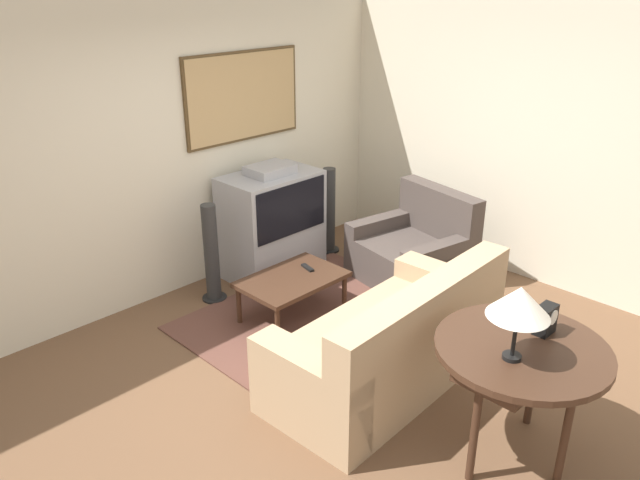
{
  "coord_description": "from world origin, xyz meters",
  "views": [
    {
      "loc": [
        -2.9,
        -2.69,
        2.86
      ],
      "look_at": [
        0.57,
        0.74,
        0.75
      ],
      "focal_mm": 35.0,
      "sensor_mm": 36.0,
      "label": 1
    }
  ],
  "objects_px": {
    "couch": "(391,345)",
    "coffee_table": "(292,282)",
    "console_table": "(522,357)",
    "table_lamp": "(520,303)",
    "tv": "(272,223)",
    "speaker_tower_left": "(212,256)",
    "armchair": "(414,252)",
    "speaker_tower_right": "(329,213)",
    "mantel_clock": "(546,319)"
  },
  "relations": [
    {
      "from": "tv",
      "to": "console_table",
      "type": "distance_m",
      "value": 3.15
    },
    {
      "from": "tv",
      "to": "couch",
      "type": "height_order",
      "value": "tv"
    },
    {
      "from": "mantel_clock",
      "to": "speaker_tower_right",
      "type": "relative_size",
      "value": 0.2
    },
    {
      "from": "armchair",
      "to": "coffee_table",
      "type": "relative_size",
      "value": 1.27
    },
    {
      "from": "armchair",
      "to": "couch",
      "type": "bearing_deg",
      "value": -47.85
    },
    {
      "from": "console_table",
      "to": "table_lamp",
      "type": "height_order",
      "value": "table_lamp"
    },
    {
      "from": "console_table",
      "to": "mantel_clock",
      "type": "bearing_deg",
      "value": -3.01
    },
    {
      "from": "table_lamp",
      "to": "speaker_tower_right",
      "type": "bearing_deg",
      "value": 61.72
    },
    {
      "from": "table_lamp",
      "to": "speaker_tower_left",
      "type": "height_order",
      "value": "table_lamp"
    },
    {
      "from": "speaker_tower_left",
      "to": "armchair",
      "type": "bearing_deg",
      "value": -32.91
    },
    {
      "from": "table_lamp",
      "to": "armchair",
      "type": "bearing_deg",
      "value": 48.4
    },
    {
      "from": "mantel_clock",
      "to": "speaker_tower_right",
      "type": "bearing_deg",
      "value": 67.78
    },
    {
      "from": "armchair",
      "to": "speaker_tower_left",
      "type": "relative_size",
      "value": 1.21
    },
    {
      "from": "console_table",
      "to": "speaker_tower_left",
      "type": "xyz_separation_m",
      "value": [
        -0.09,
        3.02,
        -0.29
      ]
    },
    {
      "from": "table_lamp",
      "to": "speaker_tower_left",
      "type": "distance_m",
      "value": 3.12
    },
    {
      "from": "tv",
      "to": "console_table",
      "type": "relative_size",
      "value": 1.09
    },
    {
      "from": "coffee_table",
      "to": "mantel_clock",
      "type": "xyz_separation_m",
      "value": [
        0.03,
        -2.25,
        0.55
      ]
    },
    {
      "from": "table_lamp",
      "to": "speaker_tower_left",
      "type": "relative_size",
      "value": 0.49
    },
    {
      "from": "couch",
      "to": "speaker_tower_left",
      "type": "height_order",
      "value": "speaker_tower_left"
    },
    {
      "from": "coffee_table",
      "to": "speaker_tower_left",
      "type": "xyz_separation_m",
      "value": [
        -0.29,
        0.78,
        0.09
      ]
    },
    {
      "from": "speaker_tower_right",
      "to": "console_table",
      "type": "bearing_deg",
      "value": -115.9
    },
    {
      "from": "console_table",
      "to": "table_lamp",
      "type": "bearing_deg",
      "value": -176.19
    },
    {
      "from": "coffee_table",
      "to": "speaker_tower_right",
      "type": "bearing_deg",
      "value": 31.54
    },
    {
      "from": "armchair",
      "to": "coffee_table",
      "type": "height_order",
      "value": "armchair"
    },
    {
      "from": "speaker_tower_left",
      "to": "speaker_tower_right",
      "type": "relative_size",
      "value": 1.0
    },
    {
      "from": "coffee_table",
      "to": "speaker_tower_left",
      "type": "bearing_deg",
      "value": 110.24
    },
    {
      "from": "couch",
      "to": "console_table",
      "type": "height_order",
      "value": "couch"
    },
    {
      "from": "mantel_clock",
      "to": "couch",
      "type": "bearing_deg",
      "value": 98.83
    },
    {
      "from": "couch",
      "to": "armchair",
      "type": "xyz_separation_m",
      "value": [
        1.51,
        0.91,
        -0.03
      ]
    },
    {
      "from": "table_lamp",
      "to": "speaker_tower_right",
      "type": "xyz_separation_m",
      "value": [
        1.63,
        3.03,
        -0.73
      ]
    },
    {
      "from": "speaker_tower_right",
      "to": "armchair",
      "type": "bearing_deg",
      "value": -84.43
    },
    {
      "from": "couch",
      "to": "tv",
      "type": "bearing_deg",
      "value": -109.25
    },
    {
      "from": "couch",
      "to": "coffee_table",
      "type": "height_order",
      "value": "couch"
    },
    {
      "from": "armchair",
      "to": "speaker_tower_right",
      "type": "bearing_deg",
      "value": -163.51
    },
    {
      "from": "table_lamp",
      "to": "console_table",
      "type": "bearing_deg",
      "value": 3.81
    },
    {
      "from": "console_table",
      "to": "table_lamp",
      "type": "relative_size",
      "value": 2.25
    },
    {
      "from": "speaker_tower_right",
      "to": "table_lamp",
      "type": "bearing_deg",
      "value": -118.28
    },
    {
      "from": "armchair",
      "to": "mantel_clock",
      "type": "relative_size",
      "value": 6.13
    },
    {
      "from": "couch",
      "to": "mantel_clock",
      "type": "height_order",
      "value": "mantel_clock"
    },
    {
      "from": "table_lamp",
      "to": "speaker_tower_left",
      "type": "xyz_separation_m",
      "value": [
        0.07,
        3.03,
        -0.73
      ]
    },
    {
      "from": "couch",
      "to": "table_lamp",
      "type": "distance_m",
      "value": 1.37
    },
    {
      "from": "tv",
      "to": "table_lamp",
      "type": "bearing_deg",
      "value": -105.48
    },
    {
      "from": "speaker_tower_left",
      "to": "console_table",
      "type": "bearing_deg",
      "value": -88.25
    },
    {
      "from": "coffee_table",
      "to": "table_lamp",
      "type": "bearing_deg",
      "value": -99.07
    },
    {
      "from": "armchair",
      "to": "speaker_tower_left",
      "type": "height_order",
      "value": "speaker_tower_left"
    },
    {
      "from": "couch",
      "to": "mantel_clock",
      "type": "distance_m",
      "value": 1.21
    },
    {
      "from": "armchair",
      "to": "speaker_tower_right",
      "type": "height_order",
      "value": "speaker_tower_right"
    },
    {
      "from": "console_table",
      "to": "speaker_tower_left",
      "type": "bearing_deg",
      "value": 91.75
    },
    {
      "from": "console_table",
      "to": "coffee_table",
      "type": "bearing_deg",
      "value": 85.02
    },
    {
      "from": "tv",
      "to": "coffee_table",
      "type": "distance_m",
      "value": 0.98
    }
  ]
}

